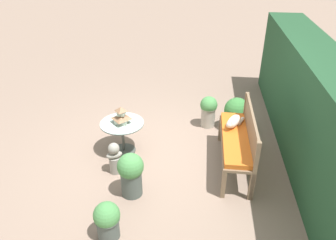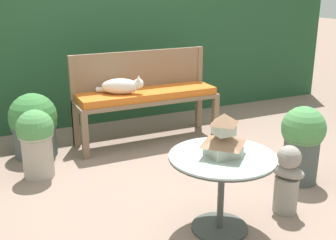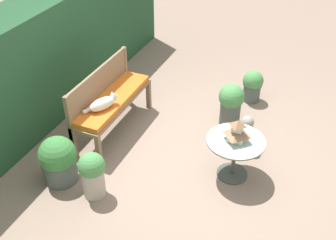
{
  "view_description": "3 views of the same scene",
  "coord_description": "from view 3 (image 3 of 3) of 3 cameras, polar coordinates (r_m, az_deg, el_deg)",
  "views": [
    {
      "loc": [
        4.33,
        0.52,
        3.18
      ],
      "look_at": [
        -0.03,
        0.04,
        0.65
      ],
      "focal_mm": 35.0,
      "sensor_mm": 36.0,
      "label": 1
    },
    {
      "loc": [
        -1.45,
        -2.82,
        1.59
      ],
      "look_at": [
        -0.01,
        0.23,
        0.51
      ],
      "focal_mm": 45.0,
      "sensor_mm": 36.0,
      "label": 2
    },
    {
      "loc": [
        -3.92,
        -1.52,
        3.62
      ],
      "look_at": [
        -0.13,
        0.14,
        0.64
      ],
      "focal_mm": 45.0,
      "sensor_mm": 36.0,
      "label": 3
    }
  ],
  "objects": [
    {
      "name": "ground",
      "position": [
        5.55,
        1.88,
        -4.97
      ],
      "size": [
        30.0,
        30.0,
        0.0
      ],
      "primitive_type": "plane",
      "color": "gray"
    },
    {
      "name": "foliage_hedge_back",
      "position": [
        6.12,
        -18.12,
        6.83
      ],
      "size": [
        6.4,
        0.72,
        1.67
      ],
      "primitive_type": "cube",
      "color": "#234C2D",
      "rests_on": "ground"
    },
    {
      "name": "garden_bench",
      "position": [
        5.77,
        -7.47,
        2.39
      ],
      "size": [
        1.5,
        0.43,
        0.56
      ],
      "color": "#7F664C",
      "rests_on": "ground"
    },
    {
      "name": "bench_backrest",
      "position": [
        5.75,
        -9.32,
        4.54
      ],
      "size": [
        1.5,
        0.06,
        0.94
      ],
      "color": "#7F664C",
      "rests_on": "ground"
    },
    {
      "name": "cat",
      "position": [
        5.47,
        -8.83,
        2.23
      ],
      "size": [
        0.43,
        0.34,
        0.19
      ],
      "rotation": [
        0.0,
        0.0,
        -0.43
      ],
      "color": "silver",
      "rests_on": "garden_bench"
    },
    {
      "name": "patio_table",
      "position": [
        5.07,
        9.07,
        -3.71
      ],
      "size": [
        0.7,
        0.7,
        0.54
      ],
      "color": "#424742",
      "rests_on": "ground"
    },
    {
      "name": "pagoda_birdhouse",
      "position": [
        4.93,
        9.33,
        -1.59
      ],
      "size": [
        0.26,
        0.26,
        0.28
      ],
      "color": "#B2BCA8",
      "rests_on": "patio_table"
    },
    {
      "name": "garden_bust",
      "position": [
        5.61,
        10.52,
        -1.69
      ],
      "size": [
        0.23,
        0.28,
        0.52
      ],
      "rotation": [
        0.0,
        0.0,
        -1.08
      ],
      "color": "gray",
      "rests_on": "ground"
    },
    {
      "name": "potted_plant_bench_left",
      "position": [
        4.9,
        -10.2,
        -7.09
      ],
      "size": [
        0.32,
        0.32,
        0.6
      ],
      "color": "#ADA393",
      "rests_on": "ground"
    },
    {
      "name": "potted_plant_table_near",
      "position": [
        6.63,
        11.38,
        4.65
      ],
      "size": [
        0.32,
        0.32,
        0.51
      ],
      "color": "#4C5651",
      "rests_on": "ground"
    },
    {
      "name": "potted_plant_path_edge",
      "position": [
        5.19,
        -14.62,
        -5.28
      ],
      "size": [
        0.46,
        0.46,
        0.62
      ],
      "color": "#4C5651",
      "rests_on": "ground"
    },
    {
      "name": "potted_plant_table_far",
      "position": [
        5.97,
        8.52,
        2.25
      ],
      "size": [
        0.36,
        0.36,
        0.66
      ],
      "color": "#4C5651",
      "rests_on": "ground"
    }
  ]
}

